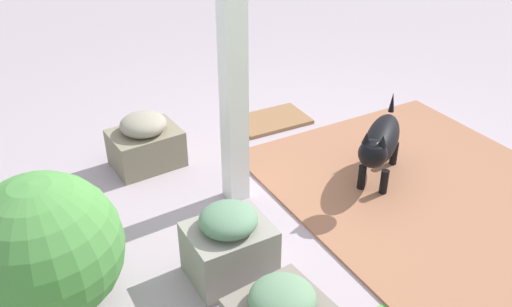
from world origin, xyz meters
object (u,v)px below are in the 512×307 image
object	(u,v)px
dog	(381,142)
doormat	(272,120)
porch_pillar	(232,12)
stone_planter_mid	(229,244)
round_shrub	(45,248)
stone_planter_nearest	(145,142)

from	to	relation	value
dog	doormat	size ratio (longest dim) A/B	1.16
porch_pillar	stone_planter_mid	xyz separation A→B (m)	(0.36, 0.61, -0.99)
porch_pillar	stone_planter_mid	distance (m)	1.22
stone_planter_mid	round_shrub	xyz separation A→B (m)	(0.84, -0.21, 0.17)
porch_pillar	round_shrub	world-z (taller)	porch_pillar
porch_pillar	stone_planter_nearest	size ratio (longest dim) A/B	4.95
round_shrub	stone_planter_nearest	bearing A→B (deg)	-128.63
stone_planter_nearest	stone_planter_mid	world-z (taller)	stone_planter_mid
doormat	stone_planter_mid	bearing A→B (deg)	51.82
stone_planter_nearest	stone_planter_mid	bearing A→B (deg)	90.36
stone_planter_mid	doormat	world-z (taller)	stone_planter_mid
stone_planter_nearest	round_shrub	world-z (taller)	round_shrub
stone_planter_nearest	dog	bearing A→B (deg)	142.52
round_shrub	dog	bearing A→B (deg)	-177.80
dog	stone_planter_nearest	bearing A→B (deg)	-37.48
round_shrub	doormat	world-z (taller)	round_shrub
dog	doormat	distance (m)	1.13
porch_pillar	dog	bearing A→B (deg)	160.20
round_shrub	stone_planter_mid	bearing A→B (deg)	165.76
porch_pillar	stone_planter_nearest	bearing A→B (deg)	-60.35
porch_pillar	doormat	size ratio (longest dim) A/B	4.14
porch_pillar	doormat	world-z (taller)	porch_pillar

